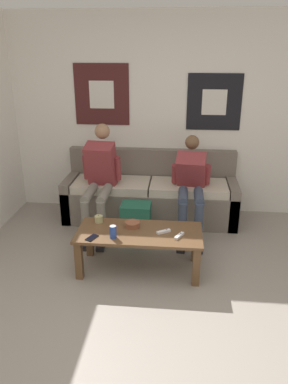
{
  "coord_description": "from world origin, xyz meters",
  "views": [
    {
      "loc": [
        0.24,
        -2.23,
        2.13
      ],
      "look_at": [
        -0.12,
        1.48,
        0.67
      ],
      "focal_mm": 35.0,
      "sensor_mm": 36.0,
      "label": 1
    }
  ],
  "objects_px": {
    "ceramic_bowl": "(132,224)",
    "cell_phone": "(92,238)",
    "pillar_candle": "(99,219)",
    "coffee_table": "(139,238)",
    "game_controller_near_right": "(164,232)",
    "person_seated_adult": "(100,176)",
    "drink_can_blue": "(113,232)",
    "couch": "(150,196)",
    "game_controller_near_left": "(179,236)",
    "backpack": "(136,224)",
    "person_seated_teen": "(191,182)"
  },
  "relations": [
    {
      "from": "couch",
      "to": "backpack",
      "type": "relative_size",
      "value": 4.71
    },
    {
      "from": "ceramic_bowl",
      "to": "pillar_candle",
      "type": "distance_m",
      "value": 0.37
    },
    {
      "from": "person_seated_teen",
      "to": "game_controller_near_right",
      "type": "distance_m",
      "value": 0.98
    },
    {
      "from": "coffee_table",
      "to": "pillar_candle",
      "type": "xyz_separation_m",
      "value": [
        -0.44,
        0.17,
        0.11
      ]
    },
    {
      "from": "person_seated_teen",
      "to": "cell_phone",
      "type": "xyz_separation_m",
      "value": [
        -0.95,
        -1.1,
        -0.2
      ]
    },
    {
      "from": "person_seated_teen",
      "to": "game_controller_near_left",
      "type": "xyz_separation_m",
      "value": [
        -0.12,
        -1.0,
        -0.19
      ]
    },
    {
      "from": "person_seated_adult",
      "to": "couch",
      "type": "bearing_deg",
      "value": 31.77
    },
    {
      "from": "person_seated_adult",
      "to": "ceramic_bowl",
      "type": "xyz_separation_m",
      "value": [
        0.49,
        -0.79,
        -0.23
      ]
    },
    {
      "from": "couch",
      "to": "pillar_candle",
      "type": "relative_size",
      "value": 26.26
    },
    {
      "from": "person_seated_adult",
      "to": "pillar_candle",
      "type": "relative_size",
      "value": 15.06
    },
    {
      "from": "couch",
      "to": "pillar_candle",
      "type": "bearing_deg",
      "value": -112.58
    },
    {
      "from": "couch",
      "to": "pillar_candle",
      "type": "xyz_separation_m",
      "value": [
        -0.45,
        -1.08,
        0.16
      ]
    },
    {
      "from": "coffee_table",
      "to": "game_controller_near_left",
      "type": "relative_size",
      "value": 8.64
    },
    {
      "from": "couch",
      "to": "coffee_table",
      "type": "relative_size",
      "value": 1.78
    },
    {
      "from": "person_seated_teen",
      "to": "ceramic_bowl",
      "type": "bearing_deg",
      "value": -125.82
    },
    {
      "from": "drink_can_blue",
      "to": "cell_phone",
      "type": "bearing_deg",
      "value": -171.76
    },
    {
      "from": "ceramic_bowl",
      "to": "game_controller_near_left",
      "type": "distance_m",
      "value": 0.5
    },
    {
      "from": "drink_can_blue",
      "to": "game_controller_near_right",
      "type": "height_order",
      "value": "drink_can_blue"
    },
    {
      "from": "pillar_candle",
      "to": "ceramic_bowl",
      "type": "bearing_deg",
      "value": -11.39
    },
    {
      "from": "drink_can_blue",
      "to": "game_controller_near_right",
      "type": "distance_m",
      "value": 0.5
    },
    {
      "from": "pillar_candle",
      "to": "game_controller_near_right",
      "type": "xyz_separation_m",
      "value": [
        0.68,
        -0.17,
        -0.02
      ]
    },
    {
      "from": "cell_phone",
      "to": "person_seated_teen",
      "type": "bearing_deg",
      "value": 49.27
    },
    {
      "from": "ceramic_bowl",
      "to": "cell_phone",
      "type": "xyz_separation_m",
      "value": [
        -0.35,
        -0.28,
        -0.03
      ]
    },
    {
      "from": "person_seated_teen",
      "to": "backpack",
      "type": "distance_m",
      "value": 0.82
    },
    {
      "from": "backpack",
      "to": "game_controller_near_left",
      "type": "height_order",
      "value": "backpack"
    },
    {
      "from": "couch",
      "to": "ceramic_bowl",
      "type": "bearing_deg",
      "value": -94.39
    },
    {
      "from": "drink_can_blue",
      "to": "game_controller_near_left",
      "type": "bearing_deg",
      "value": 6.99
    },
    {
      "from": "ceramic_bowl",
      "to": "drink_can_blue",
      "type": "distance_m",
      "value": 0.29
    },
    {
      "from": "couch",
      "to": "cell_phone",
      "type": "height_order",
      "value": "couch"
    },
    {
      "from": "pillar_candle",
      "to": "cell_phone",
      "type": "bearing_deg",
      "value": -88.78
    },
    {
      "from": "backpack",
      "to": "pillar_candle",
      "type": "xyz_separation_m",
      "value": [
        -0.34,
        -0.39,
        0.24
      ]
    },
    {
      "from": "person_seated_adult",
      "to": "drink_can_blue",
      "type": "relative_size",
      "value": 10.16
    },
    {
      "from": "backpack",
      "to": "game_controller_near_left",
      "type": "xyz_separation_m",
      "value": [
        0.49,
        -0.64,
        0.21
      ]
    },
    {
      "from": "coffee_table",
      "to": "ceramic_bowl",
      "type": "distance_m",
      "value": 0.16
    },
    {
      "from": "couch",
      "to": "person_seated_adult",
      "type": "relative_size",
      "value": 1.74
    },
    {
      "from": "coffee_table",
      "to": "drink_can_blue",
      "type": "distance_m",
      "value": 0.31
    },
    {
      "from": "backpack",
      "to": "cell_phone",
      "type": "xyz_separation_m",
      "value": [
        -0.33,
        -0.74,
        0.21
      ]
    },
    {
      "from": "backpack",
      "to": "person_seated_adult",
      "type": "bearing_deg",
      "value": 145.38
    },
    {
      "from": "couch",
      "to": "game_controller_near_right",
      "type": "relative_size",
      "value": 15.65
    },
    {
      "from": "coffee_table",
      "to": "person_seated_adult",
      "type": "relative_size",
      "value": 0.98
    },
    {
      "from": "backpack",
      "to": "game_controller_near_right",
      "type": "relative_size",
      "value": 3.32
    },
    {
      "from": "pillar_candle",
      "to": "drink_can_blue",
      "type": "bearing_deg",
      "value": -57.02
    },
    {
      "from": "backpack",
      "to": "game_controller_near_left",
      "type": "distance_m",
      "value": 0.83
    },
    {
      "from": "backpack",
      "to": "pillar_candle",
      "type": "bearing_deg",
      "value": -130.65
    },
    {
      "from": "couch",
      "to": "ceramic_bowl",
      "type": "xyz_separation_m",
      "value": [
        -0.09,
        -1.15,
        0.16
      ]
    },
    {
      "from": "person_seated_teen",
      "to": "game_controller_near_left",
      "type": "height_order",
      "value": "person_seated_teen"
    },
    {
      "from": "ceramic_bowl",
      "to": "game_controller_near_right",
      "type": "distance_m",
      "value": 0.34
    },
    {
      "from": "pillar_candle",
      "to": "cell_phone",
      "type": "height_order",
      "value": "pillar_candle"
    },
    {
      "from": "person_seated_adult",
      "to": "backpack",
      "type": "xyz_separation_m",
      "value": [
        0.47,
        -0.32,
        -0.46
      ]
    },
    {
      "from": "couch",
      "to": "game_controller_near_left",
      "type": "bearing_deg",
      "value": -73.76
    }
  ]
}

